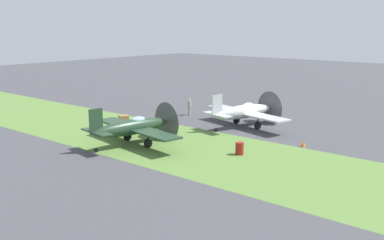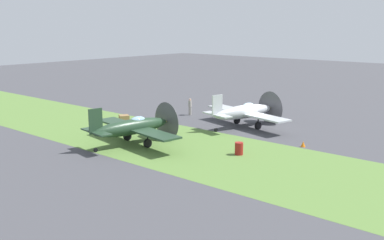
{
  "view_description": "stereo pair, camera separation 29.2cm",
  "coord_description": "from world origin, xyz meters",
  "px_view_note": "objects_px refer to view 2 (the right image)",
  "views": [
    {
      "loc": [
        21.49,
        -34.43,
        9.1
      ],
      "look_at": [
        -2.37,
        -6.11,
        1.32
      ],
      "focal_mm": 42.25,
      "sensor_mm": 36.0,
      "label": 1
    },
    {
      "loc": [
        21.71,
        -34.24,
        9.1
      ],
      "look_at": [
        -2.37,
        -6.11,
        1.32
      ],
      "focal_mm": 42.25,
      "sensor_mm": 36.0,
      "label": 2
    }
  ],
  "objects_px": {
    "runway_marker_cone": "(303,144)",
    "airplane_lead": "(245,112)",
    "supply_crate": "(124,118)",
    "fuel_drum": "(239,149)",
    "airplane_wingman": "(133,127)",
    "ground_crew_chief": "(190,106)"
  },
  "relations": [
    {
      "from": "airplane_lead",
      "to": "runway_marker_cone",
      "type": "xyz_separation_m",
      "value": [
        7.3,
        -2.83,
        -1.2
      ]
    },
    {
      "from": "airplane_lead",
      "to": "supply_crate",
      "type": "relative_size",
      "value": 10.64
    },
    {
      "from": "airplane_wingman",
      "to": "ground_crew_chief",
      "type": "xyz_separation_m",
      "value": [
        -4.39,
        11.82,
        -0.51
      ]
    },
    {
      "from": "airplane_wingman",
      "to": "runway_marker_cone",
      "type": "height_order",
      "value": "airplane_wingman"
    },
    {
      "from": "airplane_lead",
      "to": "airplane_wingman",
      "type": "bearing_deg",
      "value": -91.75
    },
    {
      "from": "ground_crew_chief",
      "to": "supply_crate",
      "type": "height_order",
      "value": "ground_crew_chief"
    },
    {
      "from": "fuel_drum",
      "to": "runway_marker_cone",
      "type": "distance_m",
      "value": 5.55
    },
    {
      "from": "fuel_drum",
      "to": "airplane_wingman",
      "type": "bearing_deg",
      "value": -158.82
    },
    {
      "from": "ground_crew_chief",
      "to": "supply_crate",
      "type": "distance_m",
      "value": 7.17
    },
    {
      "from": "airplane_wingman",
      "to": "ground_crew_chief",
      "type": "height_order",
      "value": "airplane_wingman"
    },
    {
      "from": "supply_crate",
      "to": "airplane_lead",
      "type": "bearing_deg",
      "value": 28.92
    },
    {
      "from": "airplane_wingman",
      "to": "fuel_drum",
      "type": "distance_m",
      "value": 8.45
    },
    {
      "from": "ground_crew_chief",
      "to": "fuel_drum",
      "type": "xyz_separation_m",
      "value": [
        12.22,
        -8.79,
        -0.46
      ]
    },
    {
      "from": "fuel_drum",
      "to": "airplane_lead",
      "type": "bearing_deg",
      "value": 121.6
    },
    {
      "from": "ground_crew_chief",
      "to": "runway_marker_cone",
      "type": "bearing_deg",
      "value": -145.85
    },
    {
      "from": "supply_crate",
      "to": "fuel_drum",
      "type": "bearing_deg",
      "value": -8.28
    },
    {
      "from": "runway_marker_cone",
      "to": "fuel_drum",
      "type": "bearing_deg",
      "value": -117.02
    },
    {
      "from": "ground_crew_chief",
      "to": "airplane_wingman",
      "type": "bearing_deg",
      "value": 159.16
    },
    {
      "from": "ground_crew_chief",
      "to": "airplane_lead",
      "type": "bearing_deg",
      "value": -138.99
    },
    {
      "from": "airplane_lead",
      "to": "supply_crate",
      "type": "xyz_separation_m",
      "value": [
        -10.14,
        -5.6,
        -1.1
      ]
    },
    {
      "from": "runway_marker_cone",
      "to": "airplane_lead",
      "type": "bearing_deg",
      "value": 158.81
    },
    {
      "from": "airplane_wingman",
      "to": "fuel_drum",
      "type": "relative_size",
      "value": 10.63
    }
  ]
}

